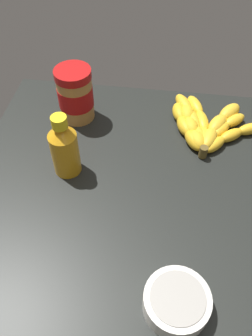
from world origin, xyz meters
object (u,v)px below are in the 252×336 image
object	(u,v)px
peanut_butter_jar	(75,95)
honey_bottle	(64,148)
small_bowl	(177,302)
banana_bunch	(204,126)

from	to	relation	value
peanut_butter_jar	honey_bottle	bearing A→B (deg)	-84.22
peanut_butter_jar	honey_bottle	world-z (taller)	honey_bottle
honey_bottle	small_bowl	bearing A→B (deg)	-47.34
peanut_butter_jar	small_bowl	xyz separation A→B (cm)	(27.91, -46.89, -4.73)
banana_bunch	peanut_butter_jar	world-z (taller)	peanut_butter_jar
banana_bunch	honey_bottle	distance (cm)	36.20
small_bowl	peanut_butter_jar	bearing A→B (deg)	120.77
honey_bottle	banana_bunch	bearing A→B (deg)	28.76
banana_bunch	honey_bottle	size ratio (longest dim) A/B	1.52
banana_bunch	honey_bottle	xyz separation A→B (cm)	(-31.38, -17.22, 5.37)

